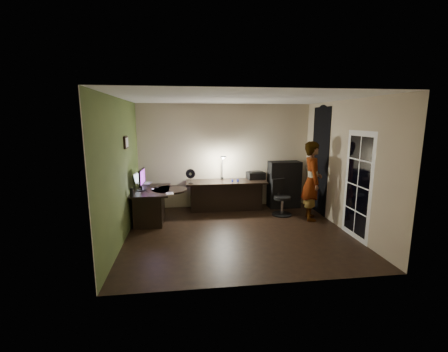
{
  "coord_description": "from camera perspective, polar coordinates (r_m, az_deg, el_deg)",
  "views": [
    {
      "loc": [
        -1.04,
        -5.78,
        2.31
      ],
      "look_at": [
        -0.15,
        1.05,
        1.0
      ],
      "focal_mm": 24.0,
      "sensor_mm": 36.0,
      "label": 1
    }
  ],
  "objects": [
    {
      "name": "laptop_stand",
      "position": [
        7.26,
        -14.97,
        -1.66
      ],
      "size": [
        0.27,
        0.25,
        0.09
      ],
      "primitive_type": "cube",
      "rotation": [
        0.0,
        0.0,
        0.4
      ],
      "color": "silver",
      "rests_on": "desk_left"
    },
    {
      "name": "desk_right",
      "position": [
        7.71,
        0.41,
        -3.72
      ],
      "size": [
        2.03,
        0.71,
        0.76
      ],
      "primitive_type": "cube",
      "rotation": [
        0.0,
        0.0,
        -0.0
      ],
      "color": "black",
      "rests_on": "floor"
    },
    {
      "name": "wall_front",
      "position": [
        4.03,
        7.74,
        -3.09
      ],
      "size": [
        4.5,
        0.01,
        2.7
      ],
      "primitive_type": "cube",
      "color": "tan",
      "rests_on": "floor"
    },
    {
      "name": "arched_doorway",
      "position": [
        7.73,
        17.77,
        2.75
      ],
      "size": [
        0.01,
        0.9,
        2.6
      ],
      "primitive_type": "cube",
      "color": "black",
      "rests_on": "floor"
    },
    {
      "name": "pen",
      "position": [
        6.75,
        -14.38,
        -2.92
      ],
      "size": [
        0.09,
        0.1,
        0.01
      ],
      "primitive_type": "cube",
      "rotation": [
        0.0,
        0.0,
        0.68
      ],
      "color": "black",
      "rests_on": "desk_left"
    },
    {
      "name": "wall_right",
      "position": [
        6.72,
        22.03,
        1.77
      ],
      "size": [
        0.01,
        4.0,
        2.7
      ],
      "primitive_type": "cube",
      "color": "tan",
      "rests_on": "floor"
    },
    {
      "name": "framed_picture",
      "position": [
        6.36,
        -18.21,
        6.09
      ],
      "size": [
        0.04,
        0.3,
        0.25
      ],
      "primitive_type": "cube",
      "color": "black",
      "rests_on": "wall_left"
    },
    {
      "name": "wall_back",
      "position": [
        7.91,
        0.19,
        3.8
      ],
      "size": [
        4.5,
        0.01,
        2.7
      ],
      "primitive_type": "cube",
      "color": "tan",
      "rests_on": "floor"
    },
    {
      "name": "green_wall_overlay",
      "position": [
        5.98,
        -18.9,
        0.95
      ],
      "size": [
        0.0,
        4.0,
        2.7
      ],
      "primitive_type": "cube",
      "color": "#485B29",
      "rests_on": "floor"
    },
    {
      "name": "phone",
      "position": [
        7.12,
        -12.57,
        -2.14
      ],
      "size": [
        0.09,
        0.13,
        0.01
      ],
      "primitive_type": "cube",
      "rotation": [
        0.0,
        0.0,
        -0.23
      ],
      "color": "black",
      "rests_on": "desk_left"
    },
    {
      "name": "floor",
      "position": [
        6.31,
        2.63,
        -10.76
      ],
      "size": [
        4.5,
        4.0,
        0.01
      ],
      "primitive_type": "cube",
      "color": "black",
      "rests_on": "ground"
    },
    {
      "name": "ceiling",
      "position": [
        5.89,
        2.86,
        14.61
      ],
      "size": [
        4.5,
        4.0,
        0.01
      ],
      "primitive_type": "cube",
      "color": "silver",
      "rests_on": "floor"
    },
    {
      "name": "cabinet",
      "position": [
        8.07,
        11.36,
        -1.59
      ],
      "size": [
        0.82,
        0.42,
        1.23
      ],
      "primitive_type": "cube",
      "rotation": [
        0.0,
        0.0,
        0.01
      ],
      "color": "black",
      "rests_on": "floor"
    },
    {
      "name": "notepad",
      "position": [
        6.48,
        -10.3,
        -3.3
      ],
      "size": [
        0.18,
        0.23,
        0.01
      ],
      "primitive_type": "cube",
      "rotation": [
        0.0,
        0.0,
        0.14
      ],
      "color": "silver",
      "rests_on": "desk_left"
    },
    {
      "name": "office_chair",
      "position": [
        7.42,
        11.05,
        -4.07
      ],
      "size": [
        0.61,
        0.61,
        0.87
      ],
      "primitive_type": "cube",
      "rotation": [
        0.0,
        0.0,
        0.3
      ],
      "color": "black",
      "rests_on": "floor"
    },
    {
      "name": "mouse",
      "position": [
        6.93,
        -13.44,
        -2.41
      ],
      "size": [
        0.08,
        0.1,
        0.03
      ],
      "primitive_type": "ellipsoid",
      "rotation": [
        0.0,
        0.0,
        0.28
      ],
      "color": "silver",
      "rests_on": "desk_left"
    },
    {
      "name": "printer",
      "position": [
        7.91,
        6.05,
        0.17
      ],
      "size": [
        0.48,
        0.39,
        0.2
      ],
      "primitive_type": "cube",
      "rotation": [
        0.0,
        0.0,
        0.1
      ],
      "color": "black",
      "rests_on": "desk_right"
    },
    {
      "name": "desk_fan",
      "position": [
        7.33,
        -6.37,
        -0.04
      ],
      "size": [
        0.26,
        0.18,
        0.36
      ],
      "primitive_type": "cube",
      "rotation": [
        0.0,
        0.0,
        -0.26
      ],
      "color": "black",
      "rests_on": "desk_right"
    },
    {
      "name": "headphones",
      "position": [
        7.48,
        2.12,
        -0.84
      ],
      "size": [
        0.19,
        0.11,
        0.08
      ],
      "primitive_type": "cube",
      "rotation": [
        0.0,
        0.0,
        0.24
      ],
      "color": "navy",
      "rests_on": "desk_right"
    },
    {
      "name": "desk_lamp",
      "position": [
        7.76,
        -0.35,
        1.84
      ],
      "size": [
        0.24,
        0.34,
        0.68
      ],
      "primitive_type": "cube",
      "rotation": [
        0.0,
        0.0,
        0.27
      ],
      "color": "black",
      "rests_on": "desk_right"
    },
    {
      "name": "person",
      "position": [
        7.18,
        16.4,
        -0.91
      ],
      "size": [
        0.56,
        0.73,
        1.82
      ],
      "primitive_type": "imported",
      "rotation": [
        0.0,
        0.0,
        1.36
      ],
      "color": "#D8A88C",
      "rests_on": "floor"
    },
    {
      "name": "desk_left",
      "position": [
        7.04,
        -13.55,
        -5.49
      ],
      "size": [
        0.8,
        1.3,
        0.75
      ],
      "primitive_type": "cube",
      "rotation": [
        0.0,
        0.0,
        0.0
      ],
      "color": "black",
      "rests_on": "floor"
    },
    {
      "name": "wall_left",
      "position": [
        5.98,
        -19.04,
        0.95
      ],
      "size": [
        0.01,
        4.0,
        2.7
      ],
      "primitive_type": "cube",
      "color": "tan",
      "rests_on": "floor"
    },
    {
      "name": "speaker",
      "position": [
        6.38,
        -17.21,
        -3.06
      ],
      "size": [
        0.08,
        0.08,
        0.18
      ],
      "primitive_type": "cylinder",
      "rotation": [
        0.0,
        0.0,
        0.09
      ],
      "color": "black",
      "rests_on": "desk_left"
    },
    {
      "name": "monitor",
      "position": [
        6.87,
        -15.5,
        -1.27
      ],
      "size": [
        0.13,
        0.53,
        0.35
      ],
      "primitive_type": "cube",
      "rotation": [
        0.0,
        0.0,
        -0.05
      ],
      "color": "black",
      "rests_on": "desk_left"
    },
    {
      "name": "laptop",
      "position": [
        7.23,
        -15.03,
        -0.42
      ],
      "size": [
        0.4,
        0.38,
        0.24
      ],
      "primitive_type": "cube",
      "rotation": [
        0.0,
        0.0,
        -0.16
      ],
      "color": "silver",
      "rests_on": "laptop_stand"
    },
    {
      "name": "french_door",
      "position": [
        6.3,
        24.12,
        -1.72
      ],
      "size": [
        0.02,
        0.92,
        2.1
      ],
      "primitive_type": "cube",
      "color": "white",
      "rests_on": "floor"
    }
  ]
}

